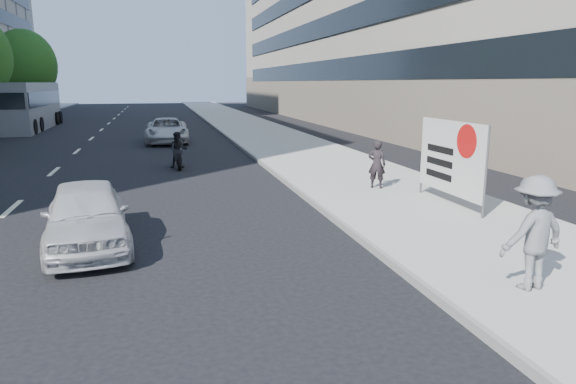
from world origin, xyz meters
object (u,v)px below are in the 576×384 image
object	(u,v)px
white_sedan_far	(167,130)
motorcycle	(179,152)
white_sedan_near	(87,215)
protest_banner	(451,157)
bus	(28,106)
jogger	(534,233)
pedestrian_woman	(377,164)

from	to	relation	value
white_sedan_far	motorcycle	xyz separation A→B (m)	(0.27, -9.04, -0.05)
white_sedan_near	protest_banner	bearing A→B (deg)	-0.40
bus	jogger	bearing A→B (deg)	-67.90
protest_banner	bus	size ratio (longest dim) A/B	0.25
protest_banner	motorcycle	xyz separation A→B (m)	(-6.63, 8.72, -0.76)
jogger	white_sedan_far	world-z (taller)	jogger
bus	pedestrian_woman	bearing A→B (deg)	-60.69
protest_banner	white_sedan_near	bearing A→B (deg)	-173.50
protest_banner	white_sedan_far	world-z (taller)	protest_banner
jogger	pedestrian_woman	distance (m)	7.88
jogger	protest_banner	size ratio (longest dim) A/B	0.59
motorcycle	jogger	bearing A→B (deg)	-66.17
pedestrian_woman	bus	size ratio (longest dim) A/B	0.12
jogger	protest_banner	distance (m)	5.68
white_sedan_near	motorcycle	bearing A→B (deg)	70.16
white_sedan_near	bus	distance (m)	30.90
white_sedan_near	motorcycle	size ratio (longest dim) A/B	1.93
motorcycle	white_sedan_near	bearing A→B (deg)	-97.92
white_sedan_far	bus	xyz separation A→B (m)	(-9.48, 11.19, 0.95)
protest_banner	motorcycle	size ratio (longest dim) A/B	1.49
motorcycle	pedestrian_woman	bearing A→B (deg)	-42.86
protest_banner	white_sedan_far	distance (m)	19.07
jogger	motorcycle	world-z (taller)	jogger
protest_banner	white_sedan_far	size ratio (longest dim) A/B	0.62
protest_banner	bus	bearing A→B (deg)	119.49
white_sedan_far	bus	size ratio (longest dim) A/B	0.41
protest_banner	motorcycle	world-z (taller)	protest_banner
bus	white_sedan_far	bearing A→B (deg)	-50.60
pedestrian_woman	white_sedan_near	world-z (taller)	pedestrian_woman
protest_banner	bus	world-z (taller)	bus
jogger	motorcycle	xyz separation A→B (m)	(-4.80, 14.09, -0.41)
protest_banner	bus	xyz separation A→B (m)	(-16.37, 28.95, 0.23)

